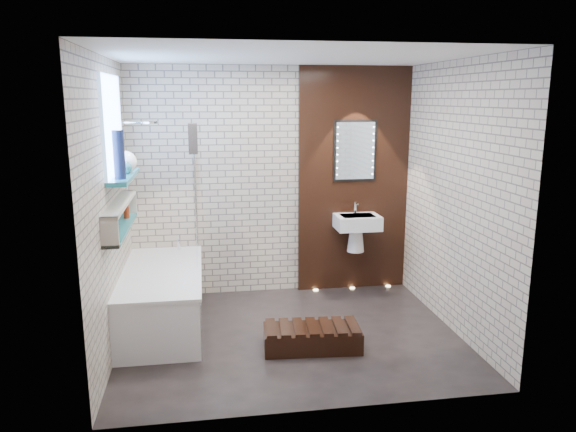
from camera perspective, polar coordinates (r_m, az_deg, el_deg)
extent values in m
plane|color=black|center=(5.40, 0.25, -12.36)|extent=(3.20, 3.20, 0.00)
cube|color=#BDA796|center=(6.27, -1.64, 3.55)|extent=(3.20, 0.04, 2.60)
cube|color=#BDA796|center=(3.75, 3.46, -2.40)|extent=(3.20, 0.04, 2.60)
cube|color=#BDA796|center=(5.00, -18.14, 0.71)|extent=(0.04, 2.60, 2.60)
cube|color=#BDA796|center=(5.48, 17.02, 1.76)|extent=(0.04, 2.60, 2.60)
plane|color=white|center=(4.92, 0.28, 16.36)|extent=(3.20, 3.20, 0.00)
cube|color=black|center=(6.43, 6.84, 3.68)|extent=(1.30, 0.06, 2.60)
cube|color=#7FADE0|center=(5.26, -17.90, 8.97)|extent=(0.03, 1.00, 0.90)
cube|color=#22737D|center=(5.29, -16.76, 3.94)|extent=(0.18, 1.00, 0.04)
cube|color=#22737D|center=(5.18, -16.97, -1.26)|extent=(0.14, 1.30, 0.03)
cube|color=#B2A899|center=(5.13, -17.12, 1.23)|extent=(0.14, 1.30, 0.03)
cube|color=#B2A899|center=(4.54, -18.12, -1.70)|extent=(0.14, 0.03, 0.26)
cube|color=#B2A899|center=(5.77, -16.20, 1.30)|extent=(0.14, 0.03, 0.26)
cube|color=white|center=(5.67, -12.96, -8.45)|extent=(0.75, 1.70, 0.55)
cube|color=white|center=(5.57, -13.10, -5.66)|extent=(0.79, 1.74, 0.03)
cylinder|color=silver|center=(6.24, -11.31, -2.92)|extent=(0.04, 0.04, 0.12)
cube|color=white|center=(5.82, -9.66, 2.50)|extent=(0.01, 0.78, 1.40)
cube|color=black|center=(5.56, -9.89, 7.97)|extent=(0.09, 0.23, 0.29)
cylinder|color=silver|center=(5.82, -14.20, 9.45)|extent=(0.18, 0.18, 0.02)
cube|color=white|center=(6.31, 7.25, -0.64)|extent=(0.50, 0.36, 0.16)
cone|color=white|center=(6.41, 7.07, -2.46)|extent=(0.20, 0.20, 0.28)
cylinder|color=silver|center=(6.37, 7.04, 0.87)|extent=(0.03, 0.03, 0.14)
cube|color=black|center=(6.35, 7.01, 6.76)|extent=(0.50, 0.02, 0.70)
cube|color=silver|center=(6.34, 7.03, 6.75)|extent=(0.45, 0.01, 0.65)
cube|color=black|center=(5.11, 2.53, -12.63)|extent=(0.90, 0.45, 0.19)
cylinder|color=maroon|center=(5.53, -16.50, 0.46)|extent=(0.05, 0.05, 0.13)
cylinder|color=maroon|center=(4.72, -17.76, -1.70)|extent=(0.05, 0.05, 0.11)
sphere|color=white|center=(5.38, -16.58, 5.42)|extent=(0.21, 0.21, 0.21)
cylinder|color=#131A35|center=(5.00, -17.22, 6.13)|extent=(0.10, 0.10, 0.42)
sphere|color=#22737D|center=(5.31, -16.67, 4.88)|extent=(0.13, 0.13, 0.13)
cylinder|color=#FFD899|center=(6.57, 2.90, -7.71)|extent=(0.06, 0.06, 0.01)
cylinder|color=#FFD899|center=(6.68, 6.72, -7.46)|extent=(0.06, 0.06, 0.01)
cylinder|color=#FFD899|center=(6.81, 10.40, -7.19)|extent=(0.06, 0.06, 0.01)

